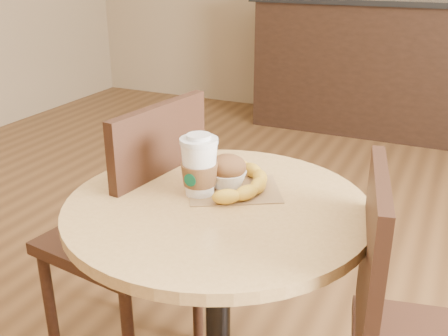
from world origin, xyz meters
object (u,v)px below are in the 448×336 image
cafe_table (218,265)px  coffee_cup (199,168)px  chair_left (135,230)px  banana (241,181)px  muffin (228,172)px

cafe_table → coffee_cup: 0.27m
chair_left → banana: chair_left is taller
chair_left → coffee_cup: size_ratio=5.75×
muffin → banana: muffin is taller
chair_left → muffin: chair_left is taller
muffin → cafe_table: bearing=-81.8°
chair_left → muffin: (0.34, -0.04, 0.28)m
coffee_cup → banana: (0.09, 0.07, -0.05)m
muffin → coffee_cup: bearing=-128.1°
coffee_cup → muffin: (0.05, 0.06, -0.03)m
cafe_table → muffin: (-0.01, 0.09, 0.24)m
banana → muffin: bearing=-175.7°
chair_left → muffin: 0.44m
cafe_table → chair_left: bearing=160.1°
cafe_table → banana: banana is taller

